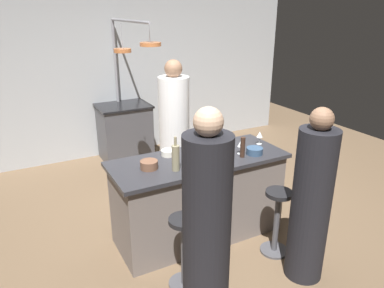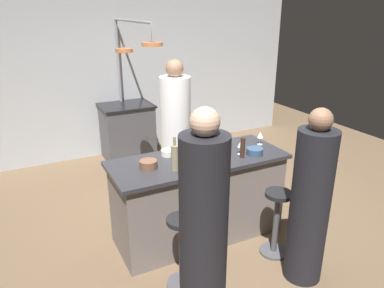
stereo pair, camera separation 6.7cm
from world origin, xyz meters
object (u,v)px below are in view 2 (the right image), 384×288
Objects in this scene: wine_bottle_green at (195,155)px; guest_left at (204,228)px; mixing_bowl_ceramic at (168,153)px; mixing_bowl_blue at (255,151)px; stove_range at (128,131)px; mixing_bowl_wooden at (148,164)px; chef at (176,136)px; wine_glass_by_chef at (260,135)px; bar_stool_right at (276,220)px; guest_right at (310,205)px; wine_bottle_rose at (215,146)px; pepper_mill at (243,148)px; wine_bottle_white at (175,157)px; cutting_board at (200,150)px; wine_glass_near_right_guest at (241,145)px; bar_stool_left at (182,249)px.

guest_left is at bearing -112.77° from wine_bottle_green.
mixing_bowl_blue is at bearing -25.51° from mixing_bowl_ceramic.
mixing_bowl_wooden is at bearing -102.35° from stove_range.
chef is 12.03× the size of wine_glass_by_chef.
bar_stool_right is at bearing 19.43° from guest_left.
mixing_bowl_wooden is at bearing -144.06° from mixing_bowl_ceramic.
wine_glass_by_chef is (0.23, 1.04, 0.27)m from guest_right.
chef is at bearing 53.07° from mixing_bowl_wooden.
guest_left reaches higher than wine_bottle_rose.
chef is at bearing 103.29° from bar_stool_right.
chef is at bearing 71.45° from guest_left.
wine_bottle_white is (-0.73, 0.02, 0.02)m from pepper_mill.
cutting_board is at bearing 36.85° from wine_bottle_white.
wine_glass_by_chef reaches higher than stove_range.
wine_glass_by_chef is (0.35, 0.14, 0.00)m from wine_glass_near_right_guest.
stove_range is 2.69m from wine_bottle_white.
guest_right is 0.85m from mixing_bowl_blue.
guest_left is at bearing -100.99° from mixing_bowl_ceramic.
guest_right is (0.55, -3.45, 0.29)m from stove_range.
wine_bottle_rose is at bearing 41.81° from bar_stool_left.
wine_glass_by_chef is at bearing -9.32° from mixing_bowl_ceramic.
bar_stool_right is 0.94m from wine_glass_by_chef.
wine_glass_near_right_guest is at bearing 97.68° from guest_right.
wine_bottle_green is (0.34, 0.81, 0.23)m from guest_left.
mixing_bowl_blue is 1.02× the size of mixing_bowl_wooden.
stove_range is 2.72m from pepper_mill.
cutting_board is at bearing -87.40° from stove_range.
stove_range is at bearing 99.83° from bar_stool_right.
chef is 1.10m from wine_glass_by_chef.
wine_glass_near_right_guest reaches higher than mixing_bowl_blue.
mixing_bowl_wooden reaches higher than cutting_board.
bar_stool_right is (0.53, -3.07, -0.07)m from stove_range.
chef is 1.16m from wine_bottle_green.
wine_glass_by_chef is 1.04m from mixing_bowl_ceramic.
cutting_board is 0.57m from mixing_bowl_blue.
mixing_bowl_ceramic is 0.36m from mixing_bowl_wooden.
cutting_board is at bearing 54.89° from wine_bottle_green.
wine_bottle_green is 2.17× the size of wine_glass_near_right_guest.
pepper_mill is 1.24× the size of mixing_bowl_blue.
guest_right reaches higher than bar_stool_right.
bar_stool_left is at bearing -106.24° from mixing_bowl_ceramic.
bar_stool_left is at bearing -127.77° from wine_bottle_green.
wine_bottle_white is (-0.87, 0.46, 0.65)m from bar_stool_right.
chef is 5.99× the size of wine_bottle_rose.
pepper_mill is 0.66× the size of wine_bottle_green.
guest_left is 2.52× the size of bar_stool_right.
bar_stool_left is 4.08× the size of mixing_bowl_wooden.
guest_left is 0.98m from mixing_bowl_wooden.
bar_stool_left is 4.66× the size of wine_glass_near_right_guest.
pepper_mill is (0.88, 0.44, 0.63)m from bar_stool_left.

